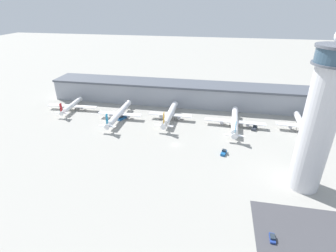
% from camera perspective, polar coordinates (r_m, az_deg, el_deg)
% --- Properties ---
extents(ground_plane, '(1000.00, 1000.00, 0.00)m').
position_cam_1_polar(ground_plane, '(159.10, 1.59, -4.12)').
color(ground_plane, '#9E9B93').
extents(terminal_building, '(230.19, 25.00, 17.65)m').
position_cam_1_polar(terminal_building, '(218.86, 4.62, 7.02)').
color(terminal_building, '#9399A3').
rests_on(terminal_building, ground).
extents(control_tower, '(17.32, 17.32, 70.57)m').
position_cam_1_polar(control_tower, '(126.32, 30.18, 1.18)').
color(control_tower, silver).
rests_on(control_tower, ground).
extents(airplane_gate_alpha, '(39.83, 32.81, 11.40)m').
position_cam_1_polar(airplane_gate_alpha, '(220.53, -20.24, 4.16)').
color(airplane_gate_alpha, white).
rests_on(airplane_gate_alpha, ground).
extents(airplane_gate_bravo, '(32.29, 45.71, 13.19)m').
position_cam_1_polar(airplane_gate_bravo, '(193.95, -10.58, 2.66)').
color(airplane_gate_bravo, white).
rests_on(airplane_gate_bravo, ground).
extents(airplane_gate_charlie, '(31.55, 42.53, 14.13)m').
position_cam_1_polar(airplane_gate_charlie, '(189.43, 0.42, 2.57)').
color(airplane_gate_charlie, white).
rests_on(airplane_gate_charlie, ground).
extents(airplane_gate_delta, '(41.54, 45.52, 13.39)m').
position_cam_1_polar(airplane_gate_delta, '(184.94, 14.34, 0.99)').
color(airplane_gate_delta, white).
rests_on(airplane_gate_delta, ground).
extents(airplane_gate_echo, '(32.02, 40.83, 13.09)m').
position_cam_1_polar(airplane_gate_echo, '(193.49, 27.13, 0.06)').
color(airplane_gate_echo, white).
rests_on(airplane_gate_echo, ground).
extents(service_truck_catering, '(5.37, 8.04, 3.11)m').
position_cam_1_polar(service_truck_catering, '(194.81, -9.94, 1.75)').
color(service_truck_catering, black).
rests_on(service_truck_catering, ground).
extents(service_truck_fuel, '(4.65, 7.21, 2.82)m').
position_cam_1_polar(service_truck_fuel, '(186.61, 18.31, -0.40)').
color(service_truck_fuel, black).
rests_on(service_truck_fuel, ground).
extents(service_truck_baggage, '(3.86, 6.25, 2.62)m').
position_cam_1_polar(service_truck_baggage, '(153.05, 12.04, -5.67)').
color(service_truck_baggage, black).
rests_on(service_truck_baggage, ground).
extents(car_navy_sedan, '(2.06, 4.69, 1.54)m').
position_cam_1_polar(car_navy_sedan, '(111.47, 21.77, -21.70)').
color(car_navy_sedan, black).
rests_on(car_navy_sedan, ground).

